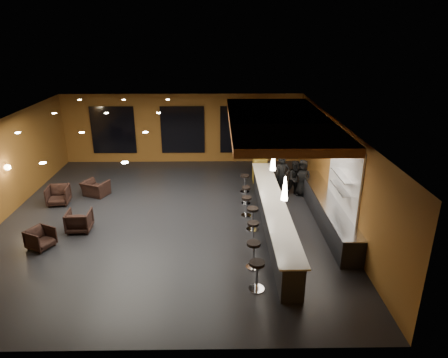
{
  "coord_description": "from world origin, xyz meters",
  "views": [
    {
      "loc": [
        1.79,
        -13.3,
        6.58
      ],
      "look_at": [
        2.0,
        0.5,
        1.3
      ],
      "focal_mm": 32.0,
      "sensor_mm": 36.0,
      "label": 1
    }
  ],
  "objects_px": {
    "armchair_b": "(79,221)",
    "bar_stool_2": "(253,230)",
    "armchair_a": "(41,238)",
    "bar_stool_3": "(252,216)",
    "armchair_c": "(58,195)",
    "bar_stool_5": "(246,193)",
    "bar_stool_6": "(245,181)",
    "prep_counter": "(327,211)",
    "bar_stool_4": "(246,204)",
    "pendant_0": "(285,188)",
    "bar_counter": "(273,216)",
    "pendant_2": "(265,141)",
    "bar_stool_1": "(253,252)",
    "column": "(260,144)",
    "armchair_d": "(96,188)",
    "staff_b": "(295,179)",
    "pendant_1": "(273,160)",
    "staff_c": "(302,178)",
    "staff_a": "(282,177)",
    "bar_stool_0": "(257,272)"
  },
  "relations": [
    {
      "from": "pendant_2",
      "to": "bar_stool_3",
      "type": "relative_size",
      "value": 0.85
    },
    {
      "from": "pendant_2",
      "to": "bar_stool_2",
      "type": "relative_size",
      "value": 0.9
    },
    {
      "from": "armchair_c",
      "to": "bar_stool_1",
      "type": "relative_size",
      "value": 1.0
    },
    {
      "from": "staff_b",
      "to": "bar_stool_1",
      "type": "height_order",
      "value": "staff_b"
    },
    {
      "from": "pendant_1",
      "to": "staff_b",
      "type": "xyz_separation_m",
      "value": [
        1.3,
        2.42,
        -1.59
      ]
    },
    {
      "from": "staff_b",
      "to": "bar_stool_6",
      "type": "relative_size",
      "value": 1.96
    },
    {
      "from": "armchair_a",
      "to": "bar_stool_1",
      "type": "xyz_separation_m",
      "value": [
        6.63,
        -1.23,
        0.2
      ]
    },
    {
      "from": "bar_stool_2",
      "to": "pendant_1",
      "type": "bearing_deg",
      "value": 63.33
    },
    {
      "from": "bar_stool_4",
      "to": "bar_stool_1",
      "type": "bearing_deg",
      "value": -90.55
    },
    {
      "from": "armchair_a",
      "to": "bar_stool_3",
      "type": "distance_m",
      "value": 6.88
    },
    {
      "from": "pendant_2",
      "to": "armchair_d",
      "type": "xyz_separation_m",
      "value": [
        -6.96,
        0.08,
        -2.04
      ]
    },
    {
      "from": "pendant_2",
      "to": "staff_a",
      "type": "relative_size",
      "value": 0.4
    },
    {
      "from": "bar_counter",
      "to": "pendant_2",
      "type": "relative_size",
      "value": 11.43
    },
    {
      "from": "staff_a",
      "to": "staff_b",
      "type": "height_order",
      "value": "staff_a"
    },
    {
      "from": "staff_c",
      "to": "staff_b",
      "type": "bearing_deg",
      "value": -144.07
    },
    {
      "from": "bar_counter",
      "to": "pendant_2",
      "type": "distance_m",
      "value": 3.52
    },
    {
      "from": "prep_counter",
      "to": "bar_stool_4",
      "type": "xyz_separation_m",
      "value": [
        -2.83,
        0.56,
        0.05
      ]
    },
    {
      "from": "column",
      "to": "pendant_2",
      "type": "xyz_separation_m",
      "value": [
        0.0,
        -1.6,
        0.6
      ]
    },
    {
      "from": "armchair_a",
      "to": "bar_stool_0",
      "type": "relative_size",
      "value": 0.85
    },
    {
      "from": "bar_stool_1",
      "to": "bar_stool_5",
      "type": "xyz_separation_m",
      "value": [
        0.09,
        4.49,
        -0.07
      ]
    },
    {
      "from": "prep_counter",
      "to": "pendant_0",
      "type": "distance_m",
      "value": 3.73
    },
    {
      "from": "pendant_2",
      "to": "staff_b",
      "type": "relative_size",
      "value": 0.46
    },
    {
      "from": "staff_a",
      "to": "bar_stool_0",
      "type": "height_order",
      "value": "staff_a"
    },
    {
      "from": "column",
      "to": "bar_stool_2",
      "type": "xyz_separation_m",
      "value": [
        -0.76,
        -5.61,
        -1.25
      ]
    },
    {
      "from": "bar_stool_5",
      "to": "staff_b",
      "type": "bearing_deg",
      "value": 20.56
    },
    {
      "from": "armchair_d",
      "to": "pendant_2",
      "type": "bearing_deg",
      "value": -157.97
    },
    {
      "from": "bar_counter",
      "to": "bar_stool_1",
      "type": "bearing_deg",
      "value": -110.16
    },
    {
      "from": "column",
      "to": "armchair_d",
      "type": "relative_size",
      "value": 3.64
    },
    {
      "from": "bar_stool_1",
      "to": "bar_stool_6",
      "type": "xyz_separation_m",
      "value": [
        0.12,
        5.69,
        -0.04
      ]
    },
    {
      "from": "staff_c",
      "to": "bar_stool_0",
      "type": "bearing_deg",
      "value": -87.06
    },
    {
      "from": "pendant_1",
      "to": "bar_stool_1",
      "type": "bearing_deg",
      "value": -106.84
    },
    {
      "from": "prep_counter",
      "to": "armchair_d",
      "type": "distance_m",
      "value": 9.32
    },
    {
      "from": "column",
      "to": "armchair_d",
      "type": "xyz_separation_m",
      "value": [
        -6.96,
        -1.52,
        -1.44
      ]
    },
    {
      "from": "armchair_d",
      "to": "bar_stool_1",
      "type": "bearing_deg",
      "value": 161.0
    },
    {
      "from": "bar_stool_5",
      "to": "bar_stool_6",
      "type": "height_order",
      "value": "bar_stool_6"
    },
    {
      "from": "prep_counter",
      "to": "armchair_d",
      "type": "relative_size",
      "value": 6.24
    },
    {
      "from": "armchair_c",
      "to": "bar_stool_5",
      "type": "distance_m",
      "value": 7.4
    },
    {
      "from": "armchair_b",
      "to": "bar_stool_2",
      "type": "height_order",
      "value": "bar_stool_2"
    },
    {
      "from": "bar_stool_1",
      "to": "bar_stool_3",
      "type": "relative_size",
      "value": 1.0
    },
    {
      "from": "staff_b",
      "to": "armchair_d",
      "type": "distance_m",
      "value": 8.27
    },
    {
      "from": "pendant_1",
      "to": "bar_stool_4",
      "type": "height_order",
      "value": "pendant_1"
    },
    {
      "from": "bar_stool_0",
      "to": "bar_stool_6",
      "type": "bearing_deg",
      "value": 88.99
    },
    {
      "from": "armchair_c",
      "to": "bar_stool_5",
      "type": "bearing_deg",
      "value": -7.11
    },
    {
      "from": "pendant_0",
      "to": "bar_stool_2",
      "type": "bearing_deg",
      "value": 127.36
    },
    {
      "from": "staff_a",
      "to": "bar_stool_3",
      "type": "height_order",
      "value": "staff_a"
    },
    {
      "from": "prep_counter",
      "to": "staff_c",
      "type": "relative_size",
      "value": 3.9
    },
    {
      "from": "prep_counter",
      "to": "bar_stool_0",
      "type": "distance_m",
      "value": 4.83
    },
    {
      "from": "pendant_0",
      "to": "staff_a",
      "type": "xyz_separation_m",
      "value": [
        0.74,
        4.87,
        -1.48
      ]
    },
    {
      "from": "armchair_b",
      "to": "bar_stool_2",
      "type": "xyz_separation_m",
      "value": [
        5.88,
        -1.01,
        0.13
      ]
    },
    {
      "from": "column",
      "to": "pendant_0",
      "type": "relative_size",
      "value": 5.0
    }
  ]
}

